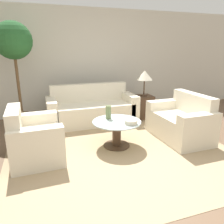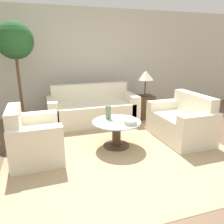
{
  "view_description": "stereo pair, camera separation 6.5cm",
  "coord_description": "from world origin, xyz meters",
  "px_view_note": "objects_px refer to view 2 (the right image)",
  "views": [
    {
      "loc": [
        -1.16,
        -2.51,
        1.65
      ],
      "look_at": [
        0.04,
        1.03,
        0.55
      ],
      "focal_mm": 35.0,
      "sensor_mm": 36.0,
      "label": 1
    },
    {
      "loc": [
        -1.1,
        -2.53,
        1.65
      ],
      "look_at": [
        0.04,
        1.03,
        0.55
      ],
      "focal_mm": 35.0,
      "sensor_mm": 36.0,
      "label": 2
    }
  ],
  "objects_px": {
    "loveseat": "(182,123)",
    "table_lamp": "(146,76)",
    "vase": "(108,112)",
    "armchair": "(32,140)",
    "coffee_table": "(116,130)",
    "bowl": "(131,122)",
    "sofa_main": "(93,110)",
    "potted_plant": "(15,48)"
  },
  "relations": [
    {
      "from": "loveseat",
      "to": "bowl",
      "type": "relative_size",
      "value": 5.88
    },
    {
      "from": "loveseat",
      "to": "table_lamp",
      "type": "bearing_deg",
      "value": -175.6
    },
    {
      "from": "armchair",
      "to": "table_lamp",
      "type": "relative_size",
      "value": 1.64
    },
    {
      "from": "coffee_table",
      "to": "bowl",
      "type": "height_order",
      "value": "bowl"
    },
    {
      "from": "vase",
      "to": "coffee_table",
      "type": "bearing_deg",
      "value": -64.0
    },
    {
      "from": "loveseat",
      "to": "coffee_table",
      "type": "bearing_deg",
      "value": -92.26
    },
    {
      "from": "armchair",
      "to": "vase",
      "type": "relative_size",
      "value": 4.17
    },
    {
      "from": "armchair",
      "to": "vase",
      "type": "bearing_deg",
      "value": -83.14
    },
    {
      "from": "potted_plant",
      "to": "sofa_main",
      "type": "bearing_deg",
      "value": -6.44
    },
    {
      "from": "coffee_table",
      "to": "bowl",
      "type": "distance_m",
      "value": 0.33
    },
    {
      "from": "bowl",
      "to": "coffee_table",
      "type": "bearing_deg",
      "value": 129.05
    },
    {
      "from": "table_lamp",
      "to": "bowl",
      "type": "bearing_deg",
      "value": -123.05
    },
    {
      "from": "vase",
      "to": "table_lamp",
      "type": "bearing_deg",
      "value": 42.22
    },
    {
      "from": "table_lamp",
      "to": "potted_plant",
      "type": "bearing_deg",
      "value": 175.13
    },
    {
      "from": "sofa_main",
      "to": "table_lamp",
      "type": "distance_m",
      "value": 1.47
    },
    {
      "from": "coffee_table",
      "to": "potted_plant",
      "type": "bearing_deg",
      "value": 135.61
    },
    {
      "from": "sofa_main",
      "to": "potted_plant",
      "type": "height_order",
      "value": "potted_plant"
    },
    {
      "from": "armchair",
      "to": "potted_plant",
      "type": "xyz_separation_m",
      "value": [
        -0.23,
        1.58,
        1.36
      ]
    },
    {
      "from": "vase",
      "to": "bowl",
      "type": "height_order",
      "value": "vase"
    },
    {
      "from": "sofa_main",
      "to": "table_lamp",
      "type": "height_order",
      "value": "table_lamp"
    },
    {
      "from": "coffee_table",
      "to": "potted_plant",
      "type": "relative_size",
      "value": 0.38
    },
    {
      "from": "loveseat",
      "to": "table_lamp",
      "type": "height_order",
      "value": "table_lamp"
    },
    {
      "from": "sofa_main",
      "to": "table_lamp",
      "type": "bearing_deg",
      "value": -3.02
    },
    {
      "from": "potted_plant",
      "to": "vase",
      "type": "distance_m",
      "value": 2.31
    },
    {
      "from": "table_lamp",
      "to": "potted_plant",
      "type": "height_order",
      "value": "potted_plant"
    },
    {
      "from": "coffee_table",
      "to": "bowl",
      "type": "xyz_separation_m",
      "value": [
        0.17,
        -0.21,
        0.2
      ]
    },
    {
      "from": "coffee_table",
      "to": "vase",
      "type": "height_order",
      "value": "vase"
    },
    {
      "from": "sofa_main",
      "to": "table_lamp",
      "type": "xyz_separation_m",
      "value": [
        1.27,
        -0.07,
        0.73
      ]
    },
    {
      "from": "sofa_main",
      "to": "vase",
      "type": "xyz_separation_m",
      "value": [
        0.01,
        -1.21,
        0.28
      ]
    },
    {
      "from": "armchair",
      "to": "sofa_main",
      "type": "bearing_deg",
      "value": -43.8
    },
    {
      "from": "potted_plant",
      "to": "loveseat",
      "type": "bearing_deg",
      "value": -28.93
    },
    {
      "from": "armchair",
      "to": "table_lamp",
      "type": "xyz_separation_m",
      "value": [
        2.53,
        1.34,
        0.73
      ]
    },
    {
      "from": "loveseat",
      "to": "bowl",
      "type": "height_order",
      "value": "loveseat"
    },
    {
      "from": "sofa_main",
      "to": "armchair",
      "type": "xyz_separation_m",
      "value": [
        -1.26,
        -1.41,
        0.0
      ]
    },
    {
      "from": "table_lamp",
      "to": "bowl",
      "type": "relative_size",
      "value": 2.82
    },
    {
      "from": "armchair",
      "to": "table_lamp",
      "type": "distance_m",
      "value": 2.96
    },
    {
      "from": "potted_plant",
      "to": "vase",
      "type": "height_order",
      "value": "potted_plant"
    },
    {
      "from": "sofa_main",
      "to": "potted_plant",
      "type": "xyz_separation_m",
      "value": [
        -1.5,
        0.17,
        1.36
      ]
    },
    {
      "from": "loveseat",
      "to": "sofa_main",
      "type": "bearing_deg",
      "value": -136.46
    },
    {
      "from": "vase",
      "to": "loveseat",
      "type": "bearing_deg",
      "value": -8.96
    },
    {
      "from": "table_lamp",
      "to": "vase",
      "type": "height_order",
      "value": "table_lamp"
    },
    {
      "from": "vase",
      "to": "armchair",
      "type": "bearing_deg",
      "value": -171.24
    }
  ]
}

